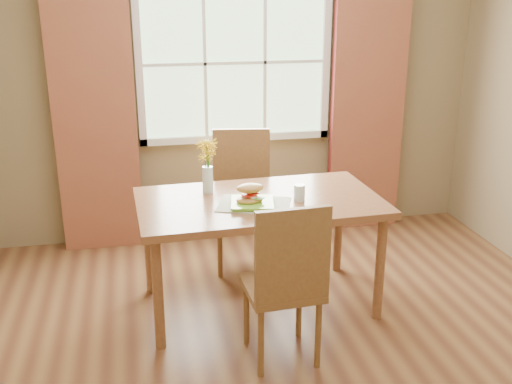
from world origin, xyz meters
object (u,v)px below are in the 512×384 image
object	(u,v)px
croissant_sandwich	(250,194)
water_glass	(299,193)
dining_table	(259,211)
flower_vase	(207,159)
chair_near	(286,279)
chair_far	(242,192)

from	to	relation	value
croissant_sandwich	water_glass	xyz separation A→B (m)	(0.33, 0.03, -0.03)
dining_table	croissant_sandwich	size ratio (longest dim) A/B	8.66
dining_table	flower_vase	world-z (taller)	flower_vase
water_glass	chair_near	bearing A→B (deg)	-111.20
chair_far	flower_vase	world-z (taller)	flower_vase
chair_near	croissant_sandwich	world-z (taller)	chair_near
dining_table	water_glass	distance (m)	0.29
chair_far	water_glass	bearing A→B (deg)	-64.93
dining_table	flower_vase	xyz separation A→B (m)	(-0.31, 0.21, 0.31)
dining_table	croissant_sandwich	xyz separation A→B (m)	(-0.09, -0.11, 0.16)
water_glass	flower_vase	size ratio (longest dim) A/B	0.29
dining_table	chair_near	size ratio (longest dim) A/B	1.61
chair_near	water_glass	size ratio (longest dim) A/B	9.21
chair_far	chair_near	bearing A→B (deg)	-81.84
dining_table	chair_far	world-z (taller)	chair_far
dining_table	croissant_sandwich	bearing A→B (deg)	-129.56
chair_far	flower_vase	bearing A→B (deg)	-114.40
croissant_sandwich	dining_table	bearing A→B (deg)	47.99
water_glass	flower_vase	xyz separation A→B (m)	(-0.56, 0.29, 0.18)
chair_far	flower_vase	xyz separation A→B (m)	(-0.33, -0.50, 0.43)
chair_far	water_glass	size ratio (longest dim) A/B	9.71
dining_table	chair_near	xyz separation A→B (m)	(0.00, -0.71, -0.14)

